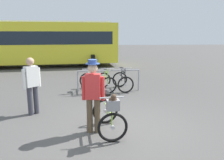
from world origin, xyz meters
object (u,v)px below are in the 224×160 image
at_px(racked_bike_white, 88,82).
at_px(bus_distant, 44,42).
at_px(racked_bike_black, 123,81).
at_px(featured_bicycle, 110,114).
at_px(person_with_featured_bike, 93,93).
at_px(racked_bike_lime, 106,82).
at_px(pedestrian_with_backpack, 31,82).

relative_size(racked_bike_white, bus_distant, 0.11).
bearing_deg(racked_bike_black, featured_bicycle, -101.65).
xyz_separation_m(racked_bike_white, person_with_featured_bike, (0.20, -3.82, 0.58)).
bearing_deg(person_with_featured_bike, racked_bike_lime, 82.62).
height_order(racked_bike_white, racked_bike_black, same).
bearing_deg(racked_bike_lime, racked_bike_black, 3.41).
bearing_deg(featured_bicycle, racked_bike_white, 98.10).
bearing_deg(featured_bicycle, pedestrian_with_backpack, 144.72).
xyz_separation_m(racked_bike_white, featured_bicycle, (0.56, -3.96, 0.12)).
height_order(racked_bike_white, person_with_featured_bike, person_with_featured_bike).
distance_m(racked_bike_lime, featured_bicycle, 4.01).
distance_m(racked_bike_white, racked_bike_lime, 0.70).
height_order(racked_bike_white, bus_distant, bus_distant).
height_order(featured_bicycle, bus_distant, bus_distant).
distance_m(person_with_featured_bike, pedestrian_with_backpack, 2.20).
height_order(racked_bike_white, pedestrian_with_backpack, pedestrian_with_backpack).
bearing_deg(person_with_featured_bike, racked_bike_black, 72.93).
xyz_separation_m(pedestrian_with_backpack, bus_distant, (-1.64, 9.54, 0.80)).
bearing_deg(racked_bike_lime, racked_bike_white, -176.59).
xyz_separation_m(featured_bicycle, pedestrian_with_backpack, (-2.11, 1.49, 0.45)).
bearing_deg(featured_bicycle, racked_bike_black, 78.35).
height_order(featured_bicycle, pedestrian_with_backpack, pedestrian_with_backpack).
bearing_deg(racked_bike_white, racked_bike_lime, 3.41).
xyz_separation_m(racked_bike_white, racked_bike_black, (1.40, 0.08, 0.00)).
xyz_separation_m(racked_bike_black, bus_distant, (-4.58, 6.99, 1.37)).
distance_m(racked_bike_lime, bus_distant, 8.15).
height_order(person_with_featured_bike, pedestrian_with_backpack, person_with_featured_bike).
distance_m(racked_bike_white, bus_distant, 7.88).
bearing_deg(racked_bike_lime, bus_distant, 118.91).
bearing_deg(featured_bicycle, bus_distant, 108.76).
bearing_deg(racked_bike_black, bus_distant, 123.24).
distance_m(racked_bike_lime, racked_bike_black, 0.70).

